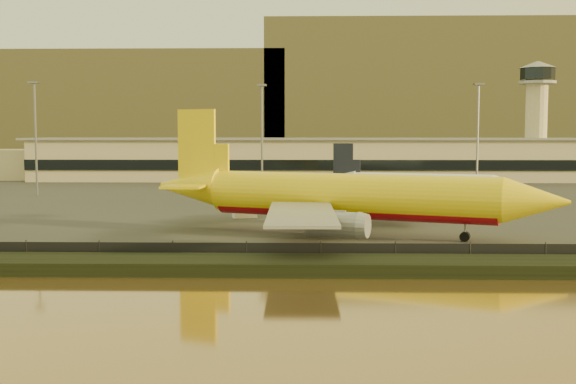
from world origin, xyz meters
name	(u,v)px	position (x,y,z in m)	size (l,w,h in m)	color
ground	(303,246)	(0.00, 0.00, 0.00)	(900.00, 900.00, 0.00)	black
embankment	(302,265)	(0.00, -17.00, 0.70)	(320.00, 7.00, 1.40)	black
tarmac	(304,188)	(0.00, 95.00, 0.10)	(320.00, 220.00, 0.20)	#2D2D2D
perimeter_fence	(302,253)	(0.00, -13.00, 1.30)	(300.00, 0.05, 2.20)	black
terminal_building	(256,160)	(-14.52, 125.55, 6.25)	(202.00, 25.00, 12.60)	tan
control_tower	(537,108)	(70.00, 131.00, 21.66)	(11.20, 11.20, 35.50)	tan
apron_light_masts	(370,126)	(15.00, 75.00, 15.70)	(152.20, 12.20, 25.40)	slate
distant_hills	(271,104)	(-20.74, 340.00, 31.39)	(470.00, 160.00, 70.00)	brown
dhl_cargo_jet	(344,197)	(5.58, 9.12, 5.43)	(56.55, 53.57, 17.53)	yellow
white_narrowbody_jet	(419,184)	(23.73, 59.62, 3.73)	(40.18, 38.18, 11.83)	white
gse_vehicle_yellow	(316,212)	(2.00, 28.75, 1.14)	(4.19, 1.88, 1.88)	yellow
gse_vehicle_white	(245,213)	(-9.77, 28.72, 1.07)	(3.85, 1.73, 1.73)	white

